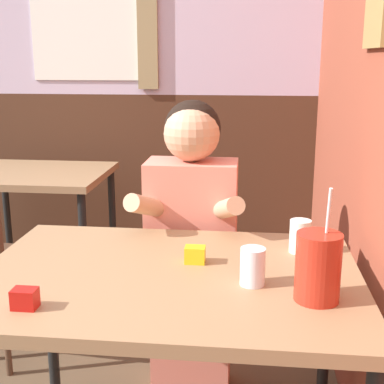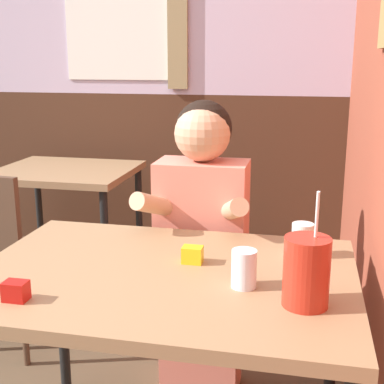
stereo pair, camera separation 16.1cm
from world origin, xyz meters
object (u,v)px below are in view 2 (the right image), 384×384
main_table (164,292)px  person_seated (202,244)px  background_table (66,185)px  cocktail_pitcher (306,272)px

main_table → person_seated: 0.54m
main_table → background_table: (-0.91, 1.30, -0.03)m
person_seated → cocktail_pitcher: (0.39, -0.67, 0.19)m
background_table → person_seated: bearing=-39.7°
person_seated → cocktail_pitcher: person_seated is taller
background_table → person_seated: 1.19m
main_table → background_table: same height
background_table → person_seated: person_seated is taller
person_seated → cocktail_pitcher: size_ratio=3.98×
main_table → person_seated: person_seated is taller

